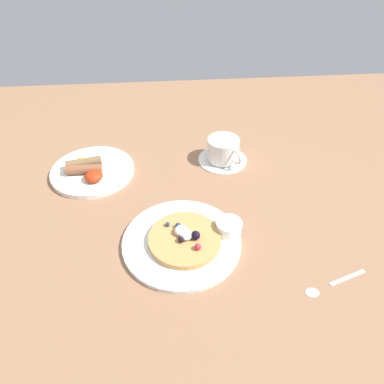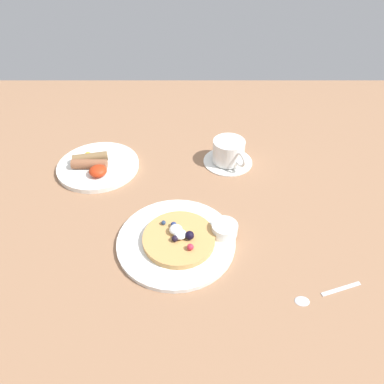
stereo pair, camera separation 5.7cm
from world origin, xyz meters
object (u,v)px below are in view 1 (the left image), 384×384
at_px(coffee_cup, 223,149).
at_px(pancake_plate, 182,242).
at_px(teaspoon, 325,286).
at_px(breakfast_plate, 93,171).
at_px(syrup_ramekin, 229,227).
at_px(coffee_saucer, 222,159).

bearing_deg(coffee_cup, pancake_plate, -114.50).
relative_size(pancake_plate, teaspoon, 1.87).
relative_size(breakfast_plate, coffee_cup, 2.00).
height_order(syrup_ramekin, breakfast_plate, syrup_ramekin).
distance_m(coffee_cup, teaspoon, 0.46).
xyz_separation_m(pancake_plate, teaspoon, (0.27, -0.14, -0.00)).
bearing_deg(teaspoon, coffee_saucer, 107.08).
relative_size(pancake_plate, breakfast_plate, 1.16).
relative_size(pancake_plate, syrup_ramekin, 4.48).
bearing_deg(syrup_ramekin, coffee_cup, 83.74).
distance_m(syrup_ramekin, coffee_cup, 0.29).
bearing_deg(breakfast_plate, coffee_saucer, 4.51).
relative_size(syrup_ramekin, teaspoon, 0.42).
bearing_deg(teaspoon, syrup_ramekin, 137.04).
bearing_deg(pancake_plate, syrup_ramekin, 9.48).
distance_m(pancake_plate, syrup_ramekin, 0.11).
relative_size(pancake_plate, coffee_cup, 2.32).
bearing_deg(coffee_saucer, pancake_plate, -114.28).
distance_m(syrup_ramekin, coffee_saucer, 0.29).
relative_size(syrup_ramekin, coffee_saucer, 0.42).
height_order(pancake_plate, coffee_cup, coffee_cup).
xyz_separation_m(syrup_ramekin, coffee_cup, (0.03, 0.28, 0.01)).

